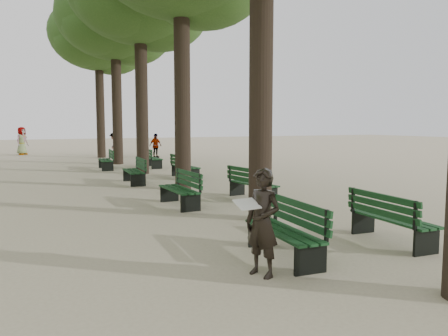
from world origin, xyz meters
name	(u,v)px	position (x,y,z in m)	size (l,w,h in m)	color
ground	(274,267)	(0.00, 0.00, 0.00)	(120.00, 120.00, 0.00)	tan
tree_central_4	(115,17)	(1.50, 18.00, 7.65)	(6.00, 6.00, 9.95)	#33261C
tree_central_5	(98,35)	(1.50, 23.00, 7.65)	(6.00, 6.00, 9.95)	#33261C
bench_left_0	(284,242)	(0.37, 0.31, 0.27)	(0.70, 1.84, 0.92)	black
bench_left_1	(179,196)	(0.37, 5.22, 0.27)	(0.60, 1.81, 0.92)	black
bench_left_2	(134,176)	(0.37, 10.04, 0.27)	(0.68, 1.83, 0.92)	black
bench_left_3	(106,164)	(0.37, 15.44, 0.27)	(0.71, 1.84, 0.92)	black
bench_right_0	(392,228)	(2.63, 0.23, 0.27)	(0.70, 1.84, 0.92)	black
bench_right_1	(253,190)	(2.63, 5.35, 0.27)	(0.78, 1.86, 0.92)	black
bench_right_2	(185,171)	(2.63, 10.84, 0.27)	(0.66, 1.83, 0.92)	black
bench_right_3	(153,162)	(2.63, 15.41, 0.27)	(0.62, 1.82, 0.92)	black
man_with_map	(263,223)	(-0.34, -0.22, 0.77)	(0.69, 0.68, 1.53)	black
pedestrian_d	(22,141)	(-3.02, 27.95, 0.96)	(0.94, 0.39, 1.93)	#262628
pedestrian_b	(114,144)	(2.56, 24.39, 0.77)	(1.00, 0.31, 1.54)	#262628
pedestrian_c	(156,146)	(4.58, 21.40, 0.77)	(0.90, 0.31, 1.53)	#262628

